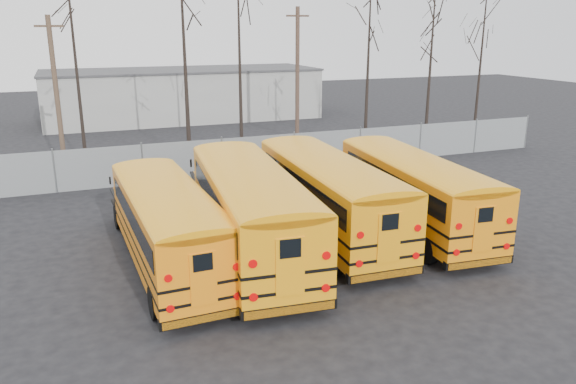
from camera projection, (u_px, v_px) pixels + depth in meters
name	position (u px, v px, depth m)	size (l,w,h in m)	color
ground	(319.00, 264.00, 18.37)	(120.00, 120.00, 0.00)	black
fence	(222.00, 158.00, 28.80)	(40.00, 0.04, 2.00)	gray
distant_building	(183.00, 95.00, 47.08)	(22.00, 8.00, 4.00)	#A6A6A2
bus_a	(166.00, 219.00, 17.65)	(2.61, 10.06, 2.80)	black
bus_b	(249.00, 203.00, 18.59)	(3.63, 11.34, 3.12)	black
bus_c	(326.00, 189.00, 20.48)	(3.01, 10.90, 3.02)	black
bus_d	(411.00, 185.00, 21.22)	(3.30, 10.52, 2.90)	black
utility_pole_left	(57.00, 96.00, 28.33)	(1.37, 0.63, 8.03)	brown
utility_pole_right	(297.00, 74.00, 37.30)	(1.56, 0.27, 8.74)	#4D382C
tree_1	(74.00, 49.00, 29.15)	(0.26, 0.26, 12.71)	black
tree_2	(185.00, 61.00, 30.13)	(0.26, 0.26, 11.44)	black
tree_3	(240.00, 63.00, 31.41)	(0.26, 0.26, 11.03)	black
tree_4	(368.00, 74.00, 34.22)	(0.26, 0.26, 9.40)	black
tree_5	(430.00, 74.00, 35.01)	(0.26, 0.26, 9.27)	black
tree_6	(480.00, 68.00, 35.75)	(0.26, 0.26, 9.88)	black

